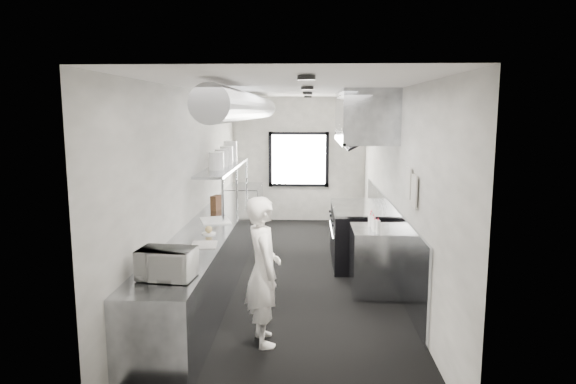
# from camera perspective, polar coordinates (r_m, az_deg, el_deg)

# --- Properties ---
(floor) EXTENTS (3.00, 8.00, 0.01)m
(floor) POSITION_cam_1_polar(r_m,az_deg,el_deg) (7.96, 0.59, -9.17)
(floor) COLOR black
(floor) RESTS_ON ground
(ceiling) EXTENTS (3.00, 8.00, 0.01)m
(ceiling) POSITION_cam_1_polar(r_m,az_deg,el_deg) (7.57, 0.63, 11.40)
(ceiling) COLOR white
(ceiling) RESTS_ON wall_back
(wall_back) EXTENTS (3.00, 0.02, 2.80)m
(wall_back) POSITION_cam_1_polar(r_m,az_deg,el_deg) (11.61, 1.19, 3.65)
(wall_back) COLOR silver
(wall_back) RESTS_ON floor
(wall_front) EXTENTS (3.00, 0.02, 2.80)m
(wall_front) POSITION_cam_1_polar(r_m,az_deg,el_deg) (3.73, -1.23, -7.89)
(wall_front) COLOR silver
(wall_front) RESTS_ON floor
(wall_left) EXTENTS (0.02, 8.00, 2.80)m
(wall_left) POSITION_cam_1_polar(r_m,az_deg,el_deg) (7.83, -10.43, 0.90)
(wall_left) COLOR silver
(wall_left) RESTS_ON floor
(wall_right) EXTENTS (0.02, 8.00, 2.80)m
(wall_right) POSITION_cam_1_polar(r_m,az_deg,el_deg) (7.74, 11.77, 0.77)
(wall_right) COLOR silver
(wall_right) RESTS_ON floor
(wall_cladding) EXTENTS (0.03, 5.50, 1.10)m
(wall_cladding) POSITION_cam_1_polar(r_m,az_deg,el_deg) (8.19, 11.10, -4.82)
(wall_cladding) COLOR gray
(wall_cladding) RESTS_ON wall_right
(hvac_duct) EXTENTS (0.40, 6.40, 0.40)m
(hvac_duct) POSITION_cam_1_polar(r_m,az_deg,el_deg) (8.01, -4.37, 9.45)
(hvac_duct) COLOR #999BA1
(hvac_duct) RESTS_ON ceiling
(service_window) EXTENTS (1.36, 0.05, 1.25)m
(service_window) POSITION_cam_1_polar(r_m,az_deg,el_deg) (11.58, 1.19, 3.63)
(service_window) COLOR white
(service_window) RESTS_ON wall_back
(exhaust_hood) EXTENTS (0.81, 2.20, 0.88)m
(exhaust_hood) POSITION_cam_1_polar(r_m,az_deg,el_deg) (8.31, 8.43, 8.27)
(exhaust_hood) COLOR gray
(exhaust_hood) RESTS_ON ceiling
(prep_counter) EXTENTS (0.70, 6.00, 0.90)m
(prep_counter) POSITION_cam_1_polar(r_m,az_deg,el_deg) (7.47, -8.43, -6.88)
(prep_counter) COLOR gray
(prep_counter) RESTS_ON floor
(pass_shelf) EXTENTS (0.45, 3.00, 0.68)m
(pass_shelf) POSITION_cam_1_polar(r_m,az_deg,el_deg) (8.73, -7.04, 2.70)
(pass_shelf) COLOR gray
(pass_shelf) RESTS_ON prep_counter
(range) EXTENTS (0.88, 1.60, 0.94)m
(range) POSITION_cam_1_polar(r_m,az_deg,el_deg) (8.54, 7.74, -4.72)
(range) COLOR black
(range) RESTS_ON floor
(bottle_station) EXTENTS (0.65, 0.80, 0.90)m
(bottle_station) POSITION_cam_1_polar(r_m,az_deg,el_deg) (7.21, 9.67, -7.50)
(bottle_station) COLOR gray
(bottle_station) RESTS_ON floor
(far_work_table) EXTENTS (0.70, 1.20, 0.90)m
(far_work_table) POSITION_cam_1_polar(r_m,az_deg,el_deg) (11.04, -4.89, -1.65)
(far_work_table) COLOR gray
(far_work_table) RESTS_ON floor
(notice_sheet_a) EXTENTS (0.02, 0.28, 0.38)m
(notice_sheet_a) POSITION_cam_1_polar(r_m,az_deg,el_deg) (6.54, 13.27, 1.00)
(notice_sheet_a) COLOR beige
(notice_sheet_a) RESTS_ON wall_right
(notice_sheet_b) EXTENTS (0.02, 0.28, 0.38)m
(notice_sheet_b) POSITION_cam_1_polar(r_m,az_deg,el_deg) (6.21, 13.86, 0.09)
(notice_sheet_b) COLOR beige
(notice_sheet_b) RESTS_ON wall_right
(line_cook) EXTENTS (0.54, 0.67, 1.60)m
(line_cook) POSITION_cam_1_polar(r_m,az_deg,el_deg) (5.52, -2.77, -8.74)
(line_cook) COLOR white
(line_cook) RESTS_ON floor
(microwave) EXTENTS (0.52, 0.42, 0.29)m
(microwave) POSITION_cam_1_polar(r_m,az_deg,el_deg) (5.06, -13.34, -7.76)
(microwave) COLOR silver
(microwave) RESTS_ON prep_counter
(deli_tub_a) EXTENTS (0.15, 0.15, 0.10)m
(deli_tub_a) POSITION_cam_1_polar(r_m,az_deg,el_deg) (5.41, -14.78, -7.74)
(deli_tub_a) COLOR #ADB4A5
(deli_tub_a) RESTS_ON prep_counter
(deli_tub_b) EXTENTS (0.18, 0.18, 0.10)m
(deli_tub_b) POSITION_cam_1_polar(r_m,az_deg,el_deg) (5.50, -14.37, -7.46)
(deli_tub_b) COLOR #ADB4A5
(deli_tub_b) RESTS_ON prep_counter
(newspaper) EXTENTS (0.34, 0.41, 0.01)m
(newspaper) POSITION_cam_1_polar(r_m,az_deg,el_deg) (6.22, -9.33, -5.82)
(newspaper) COLOR silver
(newspaper) RESTS_ON prep_counter
(small_plate) EXTENTS (0.20, 0.20, 0.02)m
(small_plate) POSITION_cam_1_polar(r_m,az_deg,el_deg) (6.76, -8.81, -4.59)
(small_plate) COLOR white
(small_plate) RESTS_ON prep_counter
(pastry) EXTENTS (0.09, 0.09, 0.09)m
(pastry) POSITION_cam_1_polar(r_m,az_deg,el_deg) (6.74, -8.82, -4.14)
(pastry) COLOR tan
(pastry) RESTS_ON small_plate
(cutting_board) EXTENTS (0.55, 0.63, 0.02)m
(cutting_board) POSITION_cam_1_polar(r_m,az_deg,el_deg) (7.53, -8.10, -3.16)
(cutting_board) COLOR white
(cutting_board) RESTS_ON prep_counter
(knife_block) EXTENTS (0.16, 0.24, 0.24)m
(knife_block) POSITION_cam_1_polar(r_m,az_deg,el_deg) (8.34, -8.00, -1.20)
(knife_block) COLOR brown
(knife_block) RESTS_ON prep_counter
(plate_stack_a) EXTENTS (0.29, 0.29, 0.28)m
(plate_stack_a) POSITION_cam_1_polar(r_m,az_deg,el_deg) (8.10, -7.96, 3.45)
(plate_stack_a) COLOR white
(plate_stack_a) RESTS_ON pass_shelf
(plate_stack_b) EXTENTS (0.29, 0.29, 0.29)m
(plate_stack_b) POSITION_cam_1_polar(r_m,az_deg,el_deg) (8.55, -7.38, 3.78)
(plate_stack_b) COLOR white
(plate_stack_b) RESTS_ON pass_shelf
(plate_stack_c) EXTENTS (0.27, 0.27, 0.31)m
(plate_stack_c) POSITION_cam_1_polar(r_m,az_deg,el_deg) (8.88, -6.86, 4.06)
(plate_stack_c) COLOR white
(plate_stack_c) RESTS_ON pass_shelf
(plate_stack_d) EXTENTS (0.30, 0.30, 0.38)m
(plate_stack_d) POSITION_cam_1_polar(r_m,az_deg,el_deg) (9.38, -6.43, 4.51)
(plate_stack_d) COLOR white
(plate_stack_d) RESTS_ON pass_shelf
(squeeze_bottle_a) EXTENTS (0.07, 0.07, 0.17)m
(squeeze_bottle_a) POSITION_cam_1_polar(r_m,az_deg,el_deg) (6.81, 9.98, -3.83)
(squeeze_bottle_a) COLOR white
(squeeze_bottle_a) RESTS_ON bottle_station
(squeeze_bottle_b) EXTENTS (0.06, 0.06, 0.16)m
(squeeze_bottle_b) POSITION_cam_1_polar(r_m,az_deg,el_deg) (6.91, 9.61, -3.69)
(squeeze_bottle_b) COLOR white
(squeeze_bottle_b) RESTS_ON bottle_station
(squeeze_bottle_c) EXTENTS (0.06, 0.06, 0.18)m
(squeeze_bottle_c) POSITION_cam_1_polar(r_m,az_deg,el_deg) (7.05, 9.47, -3.37)
(squeeze_bottle_c) COLOR white
(squeeze_bottle_c) RESTS_ON bottle_station
(squeeze_bottle_d) EXTENTS (0.06, 0.06, 0.17)m
(squeeze_bottle_d) POSITION_cam_1_polar(r_m,az_deg,el_deg) (7.20, 9.12, -3.13)
(squeeze_bottle_d) COLOR white
(squeeze_bottle_d) RESTS_ON bottle_station
(squeeze_bottle_e) EXTENTS (0.07, 0.07, 0.17)m
(squeeze_bottle_e) POSITION_cam_1_polar(r_m,az_deg,el_deg) (7.37, 9.23, -2.86)
(squeeze_bottle_e) COLOR white
(squeeze_bottle_e) RESTS_ON bottle_station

